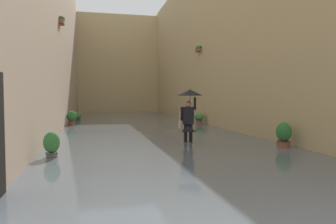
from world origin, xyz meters
name	(u,v)px	position (x,y,z in m)	size (l,w,h in m)	color
ground_plane	(140,130)	(0.00, -14.66, 0.00)	(73.28, 73.28, 0.00)	#605B56
flood_water	(140,128)	(0.00, -14.66, 0.09)	(8.61, 35.31, 0.18)	slate
building_facade_left	(225,38)	(-4.80, -14.65, 5.04)	(2.04, 33.31, 10.08)	tan
building_facade_right	(42,26)	(4.80, -14.65, 5.21)	(2.04, 33.31, 10.42)	tan
building_facade_far	(118,65)	(0.00, -30.21, 4.86)	(11.41, 1.80, 9.72)	tan
person_wading	(189,108)	(-0.88, -8.67, 1.40)	(0.89, 0.89, 2.11)	#4C4233
potted_plant_mid_left	(284,136)	(-3.49, -6.88, 0.52)	(0.48, 0.48, 0.97)	brown
potted_plant_far_right	(52,146)	(3.49, -6.81, 0.49)	(0.43, 0.43, 0.86)	#66605B
potted_plant_mid_right	(78,117)	(3.45, -19.97, 0.39)	(0.53, 0.53, 0.71)	#9E563D
potted_plant_near_left	(199,118)	(-3.52, -15.31, 0.51)	(0.58, 0.58, 0.85)	brown
potted_plant_near_right	(72,118)	(3.61, -16.44, 0.55)	(0.55, 0.55, 0.96)	brown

